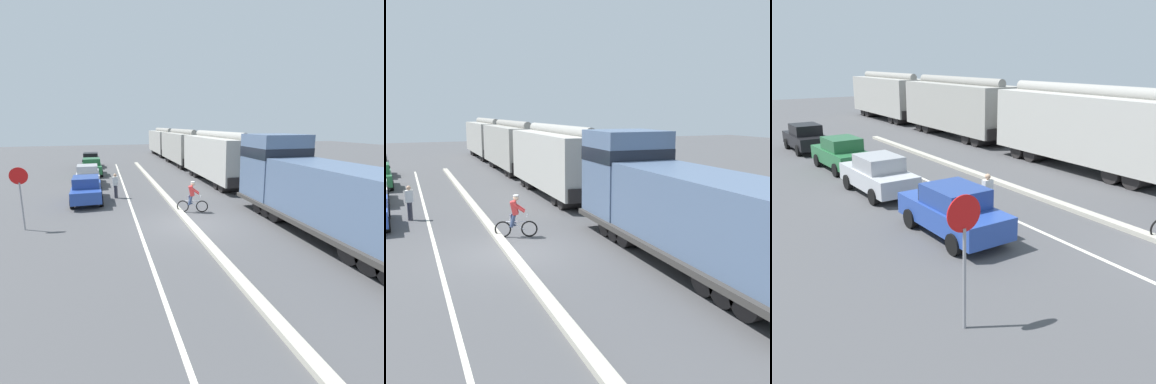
{
  "view_description": "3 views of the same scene",
  "coord_description": "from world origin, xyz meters",
  "views": [
    {
      "loc": [
        -3.75,
        -13.23,
        4.72
      ],
      "look_at": [
        0.78,
        2.14,
        1.08
      ],
      "focal_mm": 28.0,
      "sensor_mm": 36.0,
      "label": 1
    },
    {
      "loc": [
        -3.31,
        -15.13,
        5.0
      ],
      "look_at": [
        2.75,
        0.29,
        1.98
      ],
      "focal_mm": 42.0,
      "sensor_mm": 36.0,
      "label": 2
    },
    {
      "loc": [
        -11.87,
        -5.4,
        5.35
      ],
      "look_at": [
        -3.44,
        7.43,
        0.78
      ],
      "focal_mm": 42.0,
      "sensor_mm": 36.0,
      "label": 3
    }
  ],
  "objects": [
    {
      "name": "hopper_car_trailing",
      "position": [
        5.23,
        32.97,
        2.08
      ],
      "size": [
        2.9,
        10.6,
        4.18
      ],
      "color": "#A19F97",
      "rests_on": "ground"
    },
    {
      "name": "pedestrian_by_cars",
      "position": [
        -3.14,
        6.43,
        0.85
      ],
      "size": [
        0.34,
        0.22,
        1.62
      ],
      "color": "#33333D",
      "rests_on": "ground"
    },
    {
      "name": "parked_car_silver",
      "position": [
        -5.04,
        11.38,
        0.82
      ],
      "size": [
        1.94,
        4.25,
        1.62
      ],
      "color": "#B7BABF",
      "rests_on": "ground"
    },
    {
      "name": "median_curb",
      "position": [
        0.0,
        6.0,
        0.08
      ],
      "size": [
        0.36,
        36.0,
        0.16
      ],
      "primitive_type": "cube",
      "color": "#B2AD9E",
      "rests_on": "ground"
    },
    {
      "name": "hopper_car_middle",
      "position": [
        5.23,
        21.37,
        2.08
      ],
      "size": [
        2.9,
        10.6,
        4.18
      ],
      "color": "#9E9B94",
      "rests_on": "ground"
    },
    {
      "name": "hopper_car_lead",
      "position": [
        5.23,
        9.77,
        2.08
      ],
      "size": [
        2.9,
        10.6,
        4.18
      ],
      "color": "#B2AFA8",
      "rests_on": "ground"
    },
    {
      "name": "parked_car_black",
      "position": [
        -5.15,
        22.13,
        0.82
      ],
      "size": [
        1.88,
        4.22,
        1.62
      ],
      "color": "black",
      "rests_on": "ground"
    },
    {
      "name": "stop_sign",
      "position": [
        -7.41,
        1.38,
        2.02
      ],
      "size": [
        0.76,
        0.08,
        2.88
      ],
      "color": "gray",
      "rests_on": "ground"
    },
    {
      "name": "parked_car_green",
      "position": [
        -4.89,
        16.35,
        0.82
      ],
      "size": [
        1.98,
        4.27,
        1.62
      ],
      "color": "#286B3D",
      "rests_on": "ground"
    },
    {
      "name": "parked_car_blue",
      "position": [
        -4.89,
        5.84,
        0.82
      ],
      "size": [
        1.9,
        4.24,
        1.62
      ],
      "color": "#28479E",
      "rests_on": "ground"
    },
    {
      "name": "lane_stripe",
      "position": [
        -2.4,
        6.0,
        0.0
      ],
      "size": [
        0.14,
        36.0,
        0.01
      ],
      "primitive_type": "cube",
      "color": "silver",
      "rests_on": "ground"
    }
  ]
}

